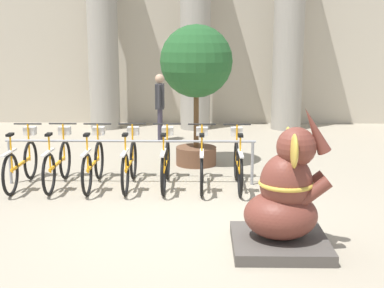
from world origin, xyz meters
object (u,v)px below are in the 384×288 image
Objects in this scene: bicycle_6 at (238,163)px; person_pedestrian at (160,102)px; bicycle_2 at (94,163)px; elephant_statue at (285,201)px; potted_tree at (196,69)px; bicycle_4 at (166,163)px; bicycle_5 at (202,163)px; bicycle_0 at (22,162)px; bicycle_3 at (130,163)px; bicycle_1 at (58,162)px.

bicycle_6 is 4.31m from person_pedestrian.
bicycle_2 is 1.05× the size of person_pedestrian.
elephant_statue is at bearing -73.18° from person_pedestrian.
potted_tree is at bearing 42.89° from bicycle_2.
bicycle_4 is 1.00× the size of bicycle_5.
bicycle_4 is 4.00m from person_pedestrian.
person_pedestrian is at bearing 63.14° from bicycle_0.
bicycle_5 and bicycle_6 have the same top height.
bicycle_5 is (3.02, 0.02, 0.00)m from bicycle_0.
bicycle_2 and bicycle_3 have the same top height.
bicycle_1 is 1.00× the size of bicycle_5.
bicycle_5 is at bearing -0.19° from bicycle_1.
person_pedestrian reaches higher than bicycle_3.
person_pedestrian is at bearing 106.82° from elephant_statue.
elephant_statue is at bearing -50.43° from bicycle_3.
bicycle_0 is at bearing -179.03° from bicycle_2.
potted_tree reaches higher than bicycle_2.
potted_tree is at bearing 28.80° from bicycle_0.
bicycle_3 is 1.21m from bicycle_5.
bicycle_0 is 3.63m from bicycle_6.
bicycle_1 is 0.62× the size of potted_tree.
bicycle_3 is at bearing 1.44° from bicycle_2.
bicycle_4 is 1.00× the size of bicycle_6.
bicycle_4 is (2.42, 0.04, 0.00)m from bicycle_0.
bicycle_0 is at bearing -179.78° from bicycle_6.
bicycle_1 is 1.81m from bicycle_4.
person_pedestrian is (-1.99, 6.59, 0.37)m from elephant_statue.
potted_tree is at bearing 34.28° from bicycle_1.
bicycle_2 is 1.00× the size of bicycle_6.
elephant_statue is 6.90m from person_pedestrian.
bicycle_1 is (0.60, 0.03, 0.00)m from bicycle_0.
bicycle_3 is 0.62× the size of potted_tree.
bicycle_1 is at bearing 179.24° from bicycle_2.
bicycle_0 is 1.00× the size of bicycle_5.
bicycle_1 and bicycle_2 have the same top height.
bicycle_0 and bicycle_2 have the same top height.
elephant_statue is at bearing -59.12° from bicycle_4.
elephant_statue is at bearing -69.57° from bicycle_5.
bicycle_0 is 3.63m from potted_tree.
potted_tree is at bearing 55.00° from bicycle_3.
elephant_statue is at bearing -43.31° from bicycle_2.
bicycle_6 is (0.60, -0.01, 0.00)m from bicycle_5.
bicycle_0 is at bearing -151.20° from potted_tree.
bicycle_5 is 2.82m from elephant_statue.
potted_tree reaches higher than bicycle_0.
bicycle_1 is at bearing 142.13° from elephant_statue.
bicycle_3 is at bearing 179.32° from bicycle_6.
elephant_statue reaches higher than bicycle_3.
elephant_statue reaches higher than bicycle_1.
bicycle_5 is (1.81, -0.00, 0.00)m from bicycle_2.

